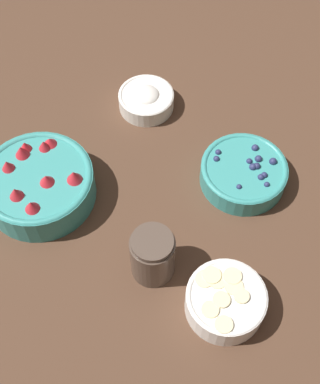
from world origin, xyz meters
name	(u,v)px	position (x,y,z in m)	size (l,w,h in m)	color
ground_plane	(190,183)	(0.00, 0.00, 0.00)	(4.00, 4.00, 0.00)	#4C3323
bowl_strawberries	(38,183)	(-0.25, -0.16, 0.04)	(0.22, 0.22, 0.09)	teal
bowl_blueberries	(244,172)	(0.09, 0.05, 0.03)	(0.17, 0.17, 0.06)	teal
bowl_bananas	(225,300)	(0.17, -0.21, 0.03)	(0.14, 0.14, 0.06)	white
bowl_cream	(146,99)	(-0.18, 0.14, 0.02)	(0.12, 0.12, 0.05)	white
jar_chocolate	(153,256)	(0.02, -0.20, 0.05)	(0.08, 0.08, 0.11)	#4C3D33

